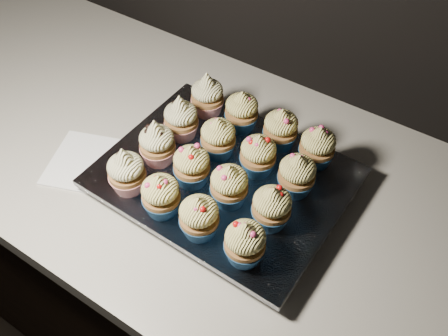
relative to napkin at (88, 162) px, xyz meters
The scene contains 21 objects.
cabinet 0.51m from the napkin, 37.21° to the left, with size 2.40×0.60×0.86m, color black.
worktop 0.20m from the napkin, 37.21° to the left, with size 2.44×0.64×0.04m, color beige.
napkin is the anchor object (origin of this frame).
baking_tray 0.26m from the napkin, 20.89° to the left, with size 0.38×0.29×0.02m, color black.
foil_lining 0.26m from the napkin, 20.89° to the left, with size 0.41×0.32×0.01m, color silver.
cupcake_0 0.14m from the napkin, ahead, with size 0.06×0.06×0.10m.
cupcake_1 0.21m from the napkin, ahead, with size 0.06×0.06×0.08m.
cupcake_2 0.29m from the napkin, ahead, with size 0.06×0.06×0.08m.
cupcake_3 0.37m from the napkin, ahead, with size 0.06×0.06×0.08m.
cupcake_4 0.16m from the napkin, 24.72° to the left, with size 0.06×0.06×0.10m.
cupcake_5 0.22m from the napkin, 14.05° to the left, with size 0.06×0.06×0.08m.
cupcake_6 0.29m from the napkin, 10.00° to the left, with size 0.06×0.06×0.08m.
cupcake_7 0.37m from the napkin, ahead, with size 0.06×0.06×0.08m.
cupcake_8 0.19m from the napkin, 46.83° to the left, with size 0.06×0.06×0.10m.
cupcake_9 0.25m from the napkin, 32.25° to the left, with size 0.06×0.06×0.08m.
cupcake_10 0.32m from the napkin, 25.09° to the left, with size 0.06×0.06×0.08m.
cupcake_11 0.39m from the napkin, 19.83° to the left, with size 0.06×0.06×0.08m.
cupcake_12 0.25m from the napkin, 58.95° to the left, with size 0.06×0.06×0.10m.
cupcake_13 0.30m from the napkin, 46.06° to the left, with size 0.06×0.06×0.08m.
cupcake_14 0.36m from the napkin, 36.27° to the left, with size 0.06×0.06×0.08m.
cupcake_15 0.42m from the napkin, 29.68° to the left, with size 0.06×0.06×0.08m.
Camera 1 is at (0.39, 1.20, 1.59)m, focal length 40.00 mm.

